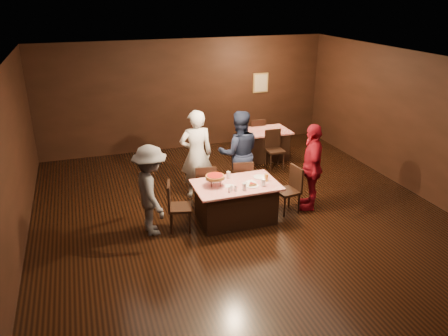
{
  "coord_description": "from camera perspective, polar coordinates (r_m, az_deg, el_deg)",
  "views": [
    {
      "loc": [
        -2.79,
        -6.57,
        4.18
      ],
      "look_at": [
        -0.32,
        0.79,
        1.0
      ],
      "focal_mm": 35.0,
      "sensor_mm": 36.0,
      "label": 1
    }
  ],
  "objects": [
    {
      "name": "chair_back_far",
      "position": [
        12.11,
        4.1,
        4.38
      ],
      "size": [
        0.42,
        0.42,
        0.95
      ],
      "primitive_type": "cube",
      "rotation": [
        0.0,
        0.0,
        3.13
      ],
      "color": "black",
      "rests_on": "ground"
    },
    {
      "name": "chair_far_left",
      "position": [
        8.93,
        -2.51,
        -2.28
      ],
      "size": [
        0.48,
        0.48,
        0.95
      ],
      "primitive_type": "cube",
      "rotation": [
        0.0,
        0.0,
        3.0
      ],
      "color": "black",
      "rests_on": "ground"
    },
    {
      "name": "chair_end_left",
      "position": [
        8.12,
        -5.78,
        -5.01
      ],
      "size": [
        0.51,
        0.51,
        0.95
      ],
      "primitive_type": "cube",
      "rotation": [
        0.0,
        0.0,
        1.33
      ],
      "color": "black",
      "rests_on": "ground"
    },
    {
      "name": "diner_red_shirt",
      "position": [
        8.9,
        11.38,
        0.15
      ],
      "size": [
        0.83,
        1.13,
        1.79
      ],
      "primitive_type": "imported",
      "rotation": [
        0.0,
        0.0,
        -2.0
      ],
      "color": "maroon",
      "rests_on": "ground"
    },
    {
      "name": "chair_far_right",
      "position": [
        9.16,
        2.3,
        -1.62
      ],
      "size": [
        0.49,
        0.49,
        0.95
      ],
      "primitive_type": "cube",
      "rotation": [
        0.0,
        0.0,
        2.95
      ],
      "color": "black",
      "rests_on": "ground"
    },
    {
      "name": "chair_back_near",
      "position": [
        10.98,
        6.69,
        2.39
      ],
      "size": [
        0.44,
        0.44,
        0.95
      ],
      "primitive_type": "cube",
      "rotation": [
        0.0,
        0.0,
        -0.05
      ],
      "color": "black",
      "rests_on": "ground"
    },
    {
      "name": "plate_empty",
      "position": [
        8.58,
        4.69,
        -1.18
      ],
      "size": [
        0.25,
        0.25,
        0.01
      ],
      "primitive_type": "cylinder",
      "color": "white",
      "rests_on": "main_table"
    },
    {
      "name": "diner_navy_hoodie",
      "position": [
        9.36,
        1.96,
        1.95
      ],
      "size": [
        1.03,
        0.87,
        1.87
      ],
      "primitive_type": "imported",
      "rotation": [
        0.0,
        0.0,
        2.95
      ],
      "color": "#161D34",
      "rests_on": "ground"
    },
    {
      "name": "pizza_stand",
      "position": [
        8.12,
        -1.18,
        -1.17
      ],
      "size": [
        0.38,
        0.38,
        0.22
      ],
      "color": "black",
      "rests_on": "main_table"
    },
    {
      "name": "diner_white_jacket",
      "position": [
        9.21,
        -3.64,
        1.78
      ],
      "size": [
        0.73,
        0.5,
        1.93
      ],
      "primitive_type": "imported",
      "rotation": [
        0.0,
        0.0,
        3.09
      ],
      "color": "silver",
      "rests_on": "ground"
    },
    {
      "name": "glass_back",
      "position": [
        8.48,
        0.57,
        -0.93
      ],
      "size": [
        0.08,
        0.08,
        0.14
      ],
      "primitive_type": "cylinder",
      "color": "silver",
      "rests_on": "main_table"
    },
    {
      "name": "plate_with_slice",
      "position": [
        8.19,
        3.66,
        -2.2
      ],
      "size": [
        0.25,
        0.25,
        0.06
      ],
      "color": "white",
      "rests_on": "main_table"
    },
    {
      "name": "diner_grey_knit",
      "position": [
        7.93,
        -9.5,
        -2.93
      ],
      "size": [
        0.71,
        1.14,
        1.69
      ],
      "primitive_type": "imported",
      "rotation": [
        0.0,
        0.0,
        1.64
      ],
      "color": "#505054",
      "rests_on": "ground"
    },
    {
      "name": "room",
      "position": [
        7.43,
        4.28,
        6.25
      ],
      "size": [
        10.0,
        10.04,
        3.02
      ],
      "color": "black",
      "rests_on": "ground"
    },
    {
      "name": "glass_front_left",
      "position": [
        8.0,
        2.66,
        -2.44
      ],
      "size": [
        0.08,
        0.08,
        0.14
      ],
      "primitive_type": "cylinder",
      "color": "silver",
      "rests_on": "main_table"
    },
    {
      "name": "napkin_center",
      "position": [
        8.37,
        3.51,
        -1.81
      ],
      "size": [
        0.19,
        0.19,
        0.01
      ],
      "primitive_type": "cube",
      "rotation": [
        0.0,
        0.0,
        0.21
      ],
      "color": "white",
      "rests_on": "main_table"
    },
    {
      "name": "napkin_left",
      "position": [
        8.18,
        0.71,
        -2.36
      ],
      "size": [
        0.21,
        0.21,
        0.01
      ],
      "primitive_type": "cube",
      "rotation": [
        0.0,
        0.0,
        -0.35
      ],
      "color": "white",
      "rests_on": "main_table"
    },
    {
      "name": "glass_front_right",
      "position": [
        8.18,
        5.15,
        -1.92
      ],
      "size": [
        0.08,
        0.08,
        0.14
      ],
      "primitive_type": "cylinder",
      "color": "silver",
      "rests_on": "main_table"
    },
    {
      "name": "main_table",
      "position": [
        8.44,
        1.55,
        -4.49
      ],
      "size": [
        1.6,
        1.0,
        0.77
      ],
      "primitive_type": "cube",
      "color": "#AC0B0C",
      "rests_on": "ground"
    },
    {
      "name": "glass_amber",
      "position": [
        8.41,
        5.55,
        -1.26
      ],
      "size": [
        0.08,
        0.08,
        0.14
      ],
      "primitive_type": "cylinder",
      "color": "#BF7F26",
      "rests_on": "main_table"
    },
    {
      "name": "back_table",
      "position": [
        11.61,
        5.22,
        3.09
      ],
      "size": [
        1.3,
        0.9,
        0.77
      ],
      "primitive_type": "cube",
      "color": "red",
      "rests_on": "ground"
    },
    {
      "name": "condiments",
      "position": [
        7.95,
        1.07,
        -2.75
      ],
      "size": [
        0.17,
        0.1,
        0.09
      ],
      "color": "silver",
      "rests_on": "main_table"
    },
    {
      "name": "chair_end_right",
      "position": [
        8.8,
        8.31,
        -2.89
      ],
      "size": [
        0.47,
        0.47,
        0.95
      ],
      "primitive_type": "cube",
      "rotation": [
        0.0,
        0.0,
        -1.44
      ],
      "color": "black",
      "rests_on": "ground"
    }
  ]
}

